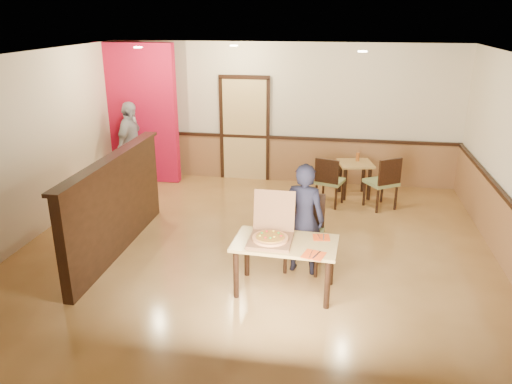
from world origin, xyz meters
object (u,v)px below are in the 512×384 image
at_px(condiment, 358,157).
at_px(pizza_box, 271,235).
at_px(main_table, 285,250).
at_px(diner, 304,219).
at_px(diner_chair, 305,229).
at_px(side_chair_right, 384,181).
at_px(side_table, 355,171).
at_px(passerby, 131,145).
at_px(side_chair_left, 329,180).

bearing_deg(condiment, pizza_box, -106.74).
xyz_separation_m(main_table, diner, (0.18, 0.56, 0.19)).
height_order(diner, pizza_box, diner).
bearing_deg(diner_chair, side_chair_right, 67.92).
height_order(side_table, passerby, passerby).
height_order(diner, condiment, diner).
bearing_deg(diner, side_table, -92.17).
relative_size(diner, passerby, 0.89).
bearing_deg(diner_chair, side_table, 81.43).
relative_size(main_table, pizza_box, 2.08).
distance_m(main_table, passerby, 4.95).
distance_m(diner, passerby, 4.70).
bearing_deg(condiment, side_chair_left, -124.95).
distance_m(diner_chair, pizza_box, 0.81).
height_order(diner_chair, pizza_box, pizza_box).
xyz_separation_m(main_table, side_chair_right, (1.41, 3.07, -0.05)).
bearing_deg(diner_chair, passerby, 147.78).
bearing_deg(side_table, passerby, -177.84).
relative_size(diner_chair, side_chair_left, 1.12).
bearing_deg(main_table, passerby, 137.69).
relative_size(main_table, side_chair_left, 1.43).
xyz_separation_m(main_table, condiment, (0.96, 3.80, 0.17)).
distance_m(diner_chair, side_chair_right, 2.65).
distance_m(diner, pizza_box, 0.65).
distance_m(main_table, side_chair_right, 3.38).
bearing_deg(side_chair_left, side_chair_right, -161.83).
height_order(side_chair_left, side_table, side_chair_left).
distance_m(main_table, side_table, 3.80).
height_order(main_table, condiment, condiment).
height_order(side_chair_left, diner, diner).
bearing_deg(diner_chair, diner, -88.90).
distance_m(main_table, side_chair_left, 3.10).
bearing_deg(diner_chair, condiment, 81.25).
bearing_deg(side_chair_right, passerby, -38.35).
relative_size(diner_chair, side_chair_right, 1.06).
bearing_deg(main_table, side_chair_left, 84.77).
height_order(main_table, passerby, passerby).
height_order(diner_chair, condiment, diner_chair).
relative_size(diner_chair, side_table, 1.40).
relative_size(main_table, condiment, 7.86).
xyz_separation_m(side_chair_right, pizza_box, (-1.59, -3.06, 0.22)).
bearing_deg(diner_chair, side_chair_left, 88.99).
xyz_separation_m(passerby, condiment, (4.43, 0.28, -0.11)).
distance_m(diner_chair, condiment, 3.18).
relative_size(main_table, side_chair_right, 1.35).
bearing_deg(diner, passerby, -27.88).
relative_size(diner, condiment, 9.19).
bearing_deg(side_table, pizza_box, -106.69).
bearing_deg(side_chair_right, condiment, -91.23).
distance_m(side_chair_right, passerby, 4.91).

